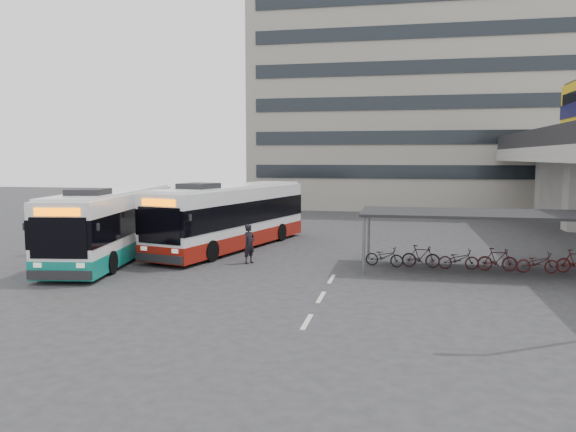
# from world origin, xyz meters

# --- Properties ---
(ground) EXTENTS (120.00, 120.00, 0.00)m
(ground) POSITION_xyz_m (0.00, 0.00, 0.00)
(ground) COLOR #28282B
(ground) RESTS_ON ground
(bike_shelter) EXTENTS (10.00, 4.00, 2.54)m
(bike_shelter) POSITION_xyz_m (8.47, 3.00, 1.44)
(bike_shelter) COLOR #595B60
(bike_shelter) RESTS_ON ground
(office_block) EXTENTS (30.00, 15.00, 25.00)m
(office_block) POSITION_xyz_m (6.00, 36.00, 12.50)
(office_block) COLOR gray
(office_block) RESTS_ON ground
(road_markings) EXTENTS (0.15, 7.60, 0.01)m
(road_markings) POSITION_xyz_m (2.50, -3.00, 0.01)
(road_markings) COLOR beige
(road_markings) RESTS_ON ground
(bus_main) EXTENTS (5.60, 12.54, 3.63)m
(bus_main) POSITION_xyz_m (-3.73, 6.73, 1.68)
(bus_main) COLOR white
(bus_main) RESTS_ON ground
(bus_teal) EXTENTS (4.37, 12.20, 3.53)m
(bus_teal) POSITION_xyz_m (-8.43, 2.69, 1.64)
(bus_teal) COLOR white
(bus_teal) RESTS_ON ground
(pedestrian) EXTENTS (0.68, 0.79, 1.82)m
(pedestrian) POSITION_xyz_m (-1.63, 2.62, 0.91)
(pedestrian) COLOR black
(pedestrian) RESTS_ON ground
(sign_totem_mid) EXTENTS (0.51, 0.27, 2.38)m
(sign_totem_mid) POSITION_xyz_m (-12.28, 2.87, 1.23)
(sign_totem_mid) COLOR #AC0A19
(sign_totem_mid) RESTS_ON ground
(sign_totem_north) EXTENTS (0.53, 0.17, 2.45)m
(sign_totem_north) POSITION_xyz_m (-13.62, 7.94, 1.27)
(sign_totem_north) COLOR #AC0A19
(sign_totem_north) RESTS_ON ground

